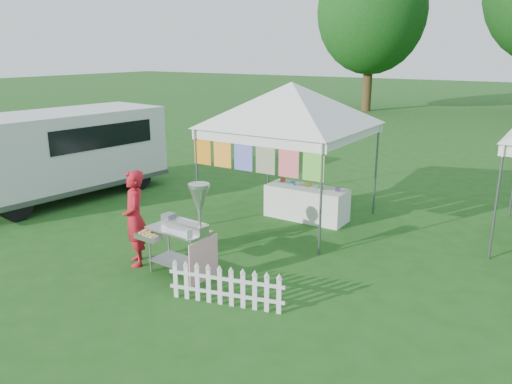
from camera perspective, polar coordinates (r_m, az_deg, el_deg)
The scene contains 8 objects.
ground at distance 8.44m, azimuth -8.00°, elevation -9.72°, with size 120.00×120.00×0.00m, color #1A4D16.
canopy_main at distance 10.52m, azimuth 4.09°, elevation 12.38°, with size 4.24×4.24×3.45m.
tree_left at distance 31.77m, azimuth 13.08°, elevation 19.54°, with size 6.40×6.40×9.53m.
donut_cart at distance 8.11m, azimuth -8.06°, elevation -3.46°, with size 1.22×0.76×1.64m.
vendor at distance 8.84m, azimuth -13.69°, elevation -2.94°, with size 0.61×0.40×1.68m, color #B01521.
cargo_van at distance 13.50m, azimuth -21.02°, elevation 4.34°, with size 2.68×5.40×2.16m.
picket_fence at distance 7.44m, azimuth -3.50°, elevation -10.83°, with size 1.75×0.48×0.56m.
display_table at distance 11.12m, azimuth 5.79°, elevation -1.25°, with size 1.80×0.70×0.72m, color white.
Camera 1 is at (5.05, -5.71, 3.64)m, focal length 35.00 mm.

